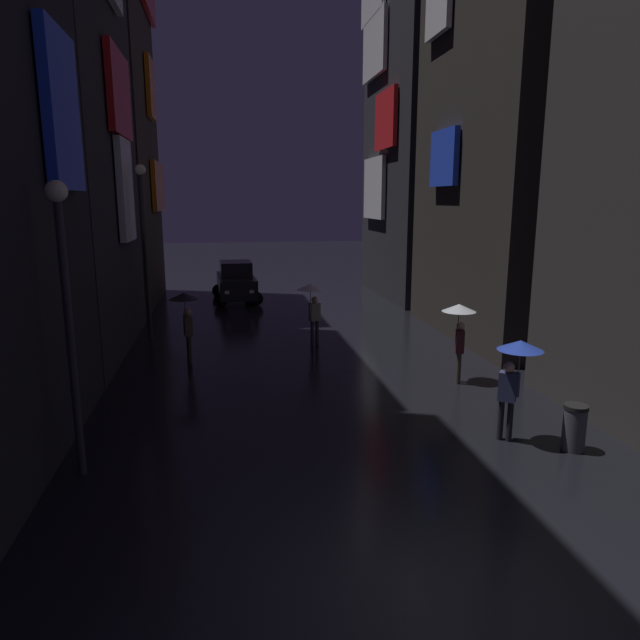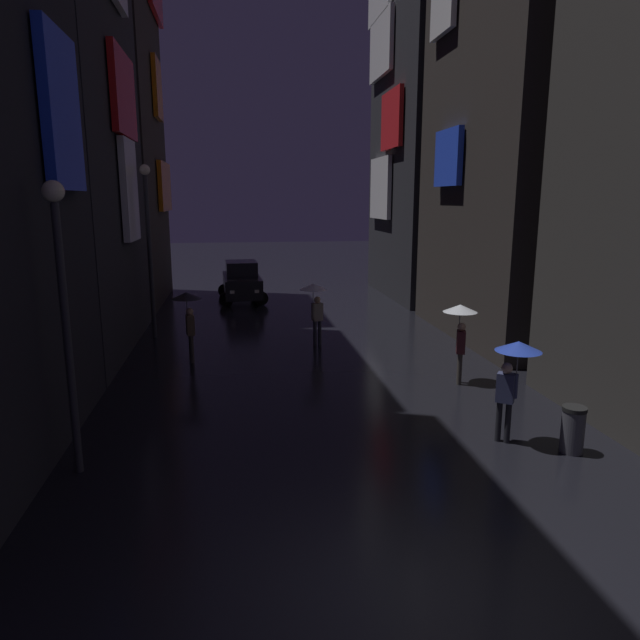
{
  "view_description": "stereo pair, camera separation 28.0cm",
  "coord_description": "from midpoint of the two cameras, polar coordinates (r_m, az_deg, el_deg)",
  "views": [
    {
      "loc": [
        -2.37,
        -5.8,
        4.85
      ],
      "look_at": [
        0.0,
        8.12,
        1.84
      ],
      "focal_mm": 32.0,
      "sensor_mm": 36.0,
      "label": 1
    },
    {
      "loc": [
        -2.09,
        -5.85,
        4.85
      ],
      "look_at": [
        0.0,
        8.12,
        1.84
      ],
      "focal_mm": 32.0,
      "sensor_mm": 36.0,
      "label": 2
    }
  ],
  "objects": [
    {
      "name": "ground_plane",
      "position": [
        7.9,
        10.9,
        -26.08
      ],
      "size": [
        120.0,
        120.0,
        0.0
      ],
      "primitive_type": "plane",
      "color": "black"
    },
    {
      "name": "building_left_mid",
      "position": [
        20.35,
        -25.67,
        24.74
      ],
      "size": [
        4.25,
        8.47,
        19.38
      ],
      "color": "#232328",
      "rests_on": "ground"
    },
    {
      "name": "building_left_far",
      "position": [
        28.63,
        -20.34,
        20.79
      ],
      "size": [
        4.25,
        7.81,
        19.11
      ],
      "color": "#2D2826",
      "rests_on": "ground"
    },
    {
      "name": "building_right_mid",
      "position": [
        22.03,
        20.16,
        26.26
      ],
      "size": [
        4.25,
        8.23,
        21.02
      ],
      "color": "#2D2826",
      "rests_on": "ground"
    },
    {
      "name": "building_right_far",
      "position": [
        29.94,
        11.3,
        21.28
      ],
      "size": [
        4.25,
        8.11,
        19.53
      ],
      "color": "#232328",
      "rests_on": "ground"
    },
    {
      "name": "pedestrian_foreground_left_blue",
      "position": [
        11.96,
        19.48,
        -4.1
      ],
      "size": [
        0.9,
        0.9,
        2.12
      ],
      "color": "black",
      "rests_on": "ground"
    },
    {
      "name": "pedestrian_far_right_clear",
      "position": [
        15.53,
        14.36,
        -0.17
      ],
      "size": [
        0.9,
        0.9,
        2.12
      ],
      "color": "#38332D",
      "rests_on": "ground"
    },
    {
      "name": "pedestrian_foreground_right_black",
      "position": [
        17.46,
        -12.64,
        1.24
      ],
      "size": [
        0.9,
        0.9,
        2.12
      ],
      "color": "#38332D",
      "rests_on": "ground"
    },
    {
      "name": "pedestrian_midstreet_left_clear",
      "position": [
        18.85,
        -0.13,
        2.32
      ],
      "size": [
        0.9,
        0.9,
        2.12
      ],
      "color": "#2D2D38",
      "rests_on": "ground"
    },
    {
      "name": "car_distant",
      "position": [
        27.78,
        -7.54,
        3.8
      ],
      "size": [
        2.38,
        4.21,
        1.92
      ],
      "color": "black",
      "rests_on": "ground"
    },
    {
      "name": "streetlamp_left_near",
      "position": [
        10.57,
        -23.62,
        2.31
      ],
      "size": [
        0.36,
        0.36,
        5.15
      ],
      "color": "#2D2D33",
      "rests_on": "ground"
    },
    {
      "name": "streetlamp_left_far",
      "position": [
        20.65,
        -16.39,
        8.37
      ],
      "size": [
        0.36,
        0.36,
        5.99
      ],
      "color": "#2D2D33",
      "rests_on": "ground"
    },
    {
      "name": "trash_bin",
      "position": [
        12.33,
        24.56,
        -9.92
      ],
      "size": [
        0.46,
        0.46,
        0.93
      ],
      "color": "#3F3F47",
      "rests_on": "ground"
    }
  ]
}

